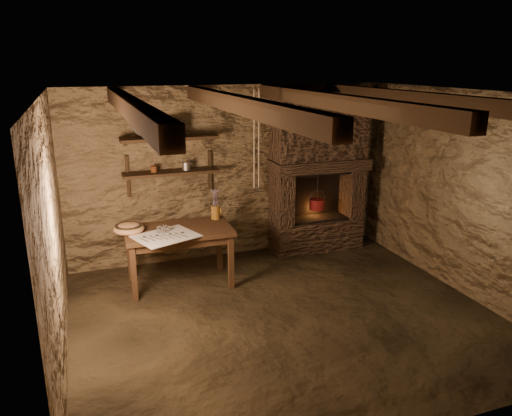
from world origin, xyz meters
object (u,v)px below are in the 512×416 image
object	(u,v)px
work_table	(179,254)
wooden_bowl	(129,229)
iron_stockpot	(176,129)
stoneware_jug	(216,206)
red_pot	(317,204)

from	to	relation	value
work_table	wooden_bowl	world-z (taller)	wooden_bowl
wooden_bowl	iron_stockpot	size ratio (longest dim) A/B	1.49
stoneware_jug	red_pot	size ratio (longest dim) A/B	0.75
wooden_bowl	red_pot	xyz separation A→B (m)	(2.72, 0.46, -0.07)
stoneware_jug	wooden_bowl	distance (m)	1.14
work_table	wooden_bowl	bearing A→B (deg)	176.14
stoneware_jug	iron_stockpot	world-z (taller)	iron_stockpot
iron_stockpot	red_pot	world-z (taller)	iron_stockpot
wooden_bowl	stoneware_jug	bearing A→B (deg)	8.31
wooden_bowl	iron_stockpot	xyz separation A→B (m)	(0.72, 0.58, 1.08)
work_table	red_pot	size ratio (longest dim) A/B	2.44
work_table	stoneware_jug	bearing A→B (deg)	24.56
work_table	red_pot	world-z (taller)	red_pot
wooden_bowl	iron_stockpot	world-z (taller)	iron_stockpot
stoneware_jug	iron_stockpot	distance (m)	1.11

